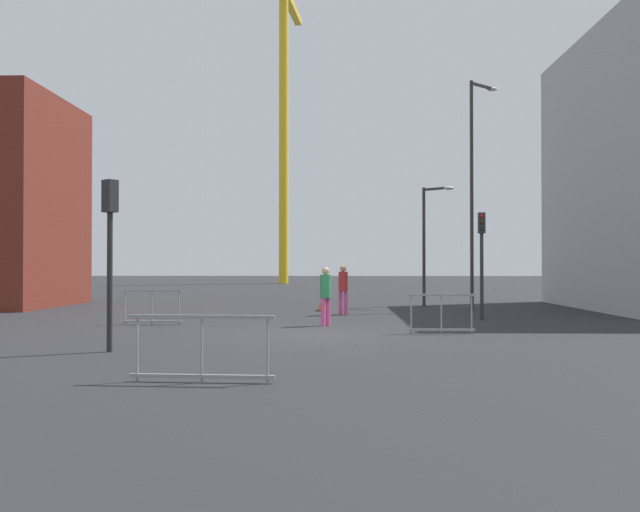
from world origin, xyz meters
TOP-DOWN VIEW (x-y plane):
  - ground at (0.00, 0.00)m, footprint 160.00×160.00m
  - construction_crane at (-4.44, 43.30)m, footprint 2.40×13.05m
  - streetlamp_tall at (6.24, 8.86)m, footprint 1.33×1.03m
  - streetlamp_short at (4.72, 11.29)m, footprint 1.27×0.96m
  - traffic_light_island at (5.57, 4.63)m, footprint 0.28×0.38m
  - traffic_light_near at (-4.25, -3.45)m, footprint 0.39×0.35m
  - pedestrian_walking at (0.31, 2.34)m, footprint 0.34×0.34m
  - pedestrian_waiting at (0.88, 6.48)m, footprint 0.34×0.34m
  - safety_barrier_rear at (-5.10, 2.57)m, footprint 1.89×0.07m
  - safety_barrier_right_run at (3.49, 0.29)m, footprint 1.81×0.06m
  - safety_barrier_mid_span at (-1.51, -6.88)m, footprint 2.36×0.18m
  - traffic_cone_orange at (0.11, 8.46)m, footprint 0.59×0.59m

SIDE VIEW (x-z plane):
  - ground at x=0.00m, z-range 0.00..0.00m
  - traffic_cone_orange at x=0.11m, z-range -0.02..0.58m
  - safety_barrier_right_run at x=3.49m, z-range 0.02..1.10m
  - safety_barrier_rear at x=-5.10m, z-range 0.02..1.10m
  - safety_barrier_mid_span at x=-1.51m, z-range 0.02..1.10m
  - pedestrian_walking at x=0.31m, z-range 0.15..1.94m
  - pedestrian_waiting at x=0.88m, z-range 0.16..1.99m
  - traffic_light_island at x=5.57m, z-range 0.64..4.28m
  - traffic_light_near at x=-4.25m, z-range 0.65..4.36m
  - streetlamp_short at x=4.72m, z-range 0.56..5.87m
  - streetlamp_tall at x=6.24m, z-range 0.65..9.98m
  - construction_crane at x=-4.44m, z-range 3.39..32.15m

